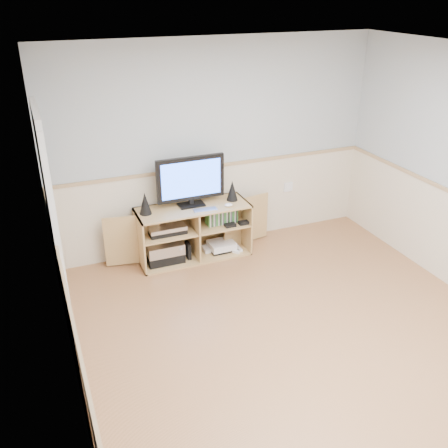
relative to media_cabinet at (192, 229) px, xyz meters
The scene contains 11 objects.
room 2.13m from the media_cabinet, 79.69° to the right, with size 4.04×4.54×2.54m.
media_cabinet is the anchor object (origin of this frame).
monitor 0.64m from the media_cabinet, 90.00° to the right, with size 0.80×0.18×0.59m.
speaker_left 0.71m from the media_cabinet, behind, with size 0.14×0.14×0.26m, color black.
speaker_right 0.67m from the media_cabinet, ahead, with size 0.13×0.13×0.25m, color black.
keyboard 0.39m from the media_cabinet, 62.01° to the right, with size 0.27×0.11×0.01m, color silver.
mouse 0.55m from the media_cabinet, 26.60° to the right, with size 0.10×0.06×0.04m, color white.
av_components 0.38m from the media_cabinet, behind, with size 0.51×0.32×0.47m.
game_consoles 0.44m from the media_cabinet, 11.63° to the right, with size 0.45×0.30×0.11m.
game_cases 0.39m from the media_cabinet, 12.39° to the right, with size 0.38×0.14×0.19m, color #3F8C3F.
wall_outlet 1.44m from the media_cabinet, ahead, with size 0.12×0.03×0.12m, color white.
Camera 1 is at (-2.07, -3.10, 2.99)m, focal length 40.00 mm.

